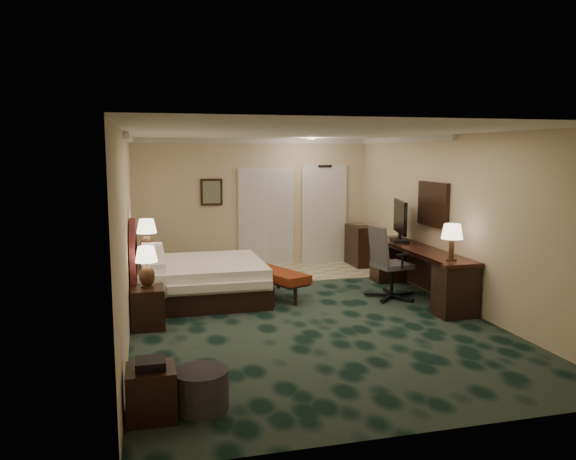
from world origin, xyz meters
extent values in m
cube|color=black|center=(0.00, 0.00, 0.00)|extent=(5.00, 7.50, 0.00)
cube|color=white|center=(0.00, 0.00, 2.70)|extent=(5.00, 7.50, 0.00)
cube|color=beige|center=(0.00, 3.75, 1.35)|extent=(5.00, 0.00, 2.70)
cube|color=beige|center=(0.00, -3.75, 1.35)|extent=(5.00, 0.00, 2.70)
cube|color=beige|center=(-2.50, 0.00, 1.35)|extent=(0.00, 7.50, 2.70)
cube|color=beige|center=(2.50, 0.00, 1.35)|extent=(0.00, 7.50, 2.70)
cube|color=tan|center=(0.90, 2.90, 0.01)|extent=(3.20, 1.70, 0.01)
cube|color=silver|center=(1.55, 3.72, 1.05)|extent=(1.02, 0.06, 2.18)
cube|color=silver|center=(0.25, 3.71, 1.05)|extent=(1.20, 0.06, 2.10)
cube|color=#506158|center=(-0.90, 3.71, 1.60)|extent=(0.45, 0.06, 0.55)
cube|color=white|center=(2.46, 0.60, 1.55)|extent=(0.05, 0.95, 0.75)
cube|color=white|center=(-1.39, 1.20, 0.32)|extent=(2.02, 1.87, 0.64)
cube|color=black|center=(-2.25, -0.10, 0.28)|extent=(0.45, 0.52, 0.56)
cube|color=black|center=(-2.24, 2.15, 0.31)|extent=(0.49, 0.56, 0.61)
cube|color=maroon|center=(-0.15, 1.07, 0.23)|extent=(0.96, 1.43, 0.46)
cylinder|color=#292930|center=(-1.79, -2.80, 0.19)|extent=(0.69, 0.69, 0.38)
cube|color=black|center=(-2.25, -2.87, 0.24)|extent=(0.44, 0.44, 0.48)
cube|color=black|center=(2.17, 0.52, 0.41)|extent=(0.62, 2.87, 0.83)
cube|color=black|center=(2.15, 1.20, 1.20)|extent=(0.32, 0.95, 0.75)
cube|color=black|center=(2.22, 3.20, 0.43)|extent=(0.45, 0.82, 0.86)
camera|label=1|loc=(-2.25, -7.90, 2.43)|focal=35.00mm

